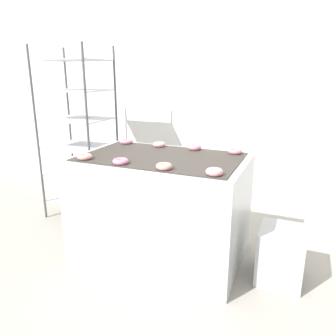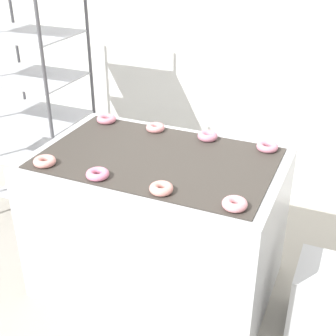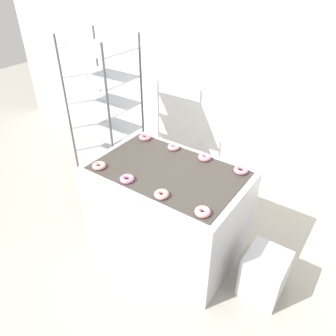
# 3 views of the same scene
# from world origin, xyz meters

# --- Properties ---
(ground_plane) EXTENTS (14.00, 14.00, 0.00)m
(ground_plane) POSITION_xyz_m (0.00, 0.00, 0.00)
(ground_plane) COLOR #9E998E
(wall_back) EXTENTS (8.00, 0.05, 2.80)m
(wall_back) POSITION_xyz_m (0.00, 2.12, 1.40)
(wall_back) COLOR white
(wall_back) RESTS_ON ground_plane
(fryer_machine) EXTENTS (1.42, 0.93, 0.91)m
(fryer_machine) POSITION_xyz_m (0.00, 0.71, 0.46)
(fryer_machine) COLOR #B7BABF
(fryer_machine) RESTS_ON ground_plane
(baking_rack_cart) EXTENTS (0.68, 0.56, 1.86)m
(baking_rack_cart) POSITION_xyz_m (-1.20, 1.17, 0.95)
(baking_rack_cart) COLOR #4C4C51
(baking_rack_cart) RESTS_ON ground_plane
(glaze_bin) EXTENTS (0.34, 0.37, 0.43)m
(glaze_bin) POSITION_xyz_m (1.02, 0.71, 0.22)
(glaze_bin) COLOR #B7BABF
(glaze_bin) RESTS_ON ground_plane
(donut_near_left) EXTENTS (0.12, 0.12, 0.04)m
(donut_near_left) POSITION_xyz_m (-0.53, 0.38, 0.93)
(donut_near_left) COLOR pink
(donut_near_left) RESTS_ON fryer_machine
(donut_near_midleft) EXTENTS (0.12, 0.12, 0.04)m
(donut_near_midleft) POSITION_xyz_m (-0.19, 0.38, 0.93)
(donut_near_midleft) COLOR pink
(donut_near_midleft) RESTS_ON fryer_machine
(donut_near_midright) EXTENTS (0.12, 0.12, 0.04)m
(donut_near_midright) POSITION_xyz_m (0.18, 0.37, 0.93)
(donut_near_midright) COLOR #E39489
(donut_near_midright) RESTS_ON fryer_machine
(donut_near_right) EXTENTS (0.12, 0.12, 0.04)m
(donut_near_right) POSITION_xyz_m (0.55, 0.38, 0.93)
(donut_near_right) COLOR pink
(donut_near_right) RESTS_ON fryer_machine
(donut_far_left) EXTENTS (0.13, 0.13, 0.04)m
(donut_far_left) POSITION_xyz_m (-0.53, 1.06, 0.93)
(donut_far_left) COLOR pink
(donut_far_left) RESTS_ON fryer_machine
(donut_far_midleft) EXTENTS (0.12, 0.12, 0.04)m
(donut_far_midleft) POSITION_xyz_m (-0.17, 1.05, 0.93)
(donut_far_midleft) COLOR pink
(donut_far_midleft) RESTS_ON fryer_machine
(donut_far_midright) EXTENTS (0.12, 0.12, 0.04)m
(donut_far_midright) POSITION_xyz_m (0.18, 1.06, 0.93)
(donut_far_midright) COLOR pink
(donut_far_midright) RESTS_ON fryer_machine
(donut_far_right) EXTENTS (0.13, 0.13, 0.04)m
(donut_far_right) POSITION_xyz_m (0.55, 1.06, 0.93)
(donut_far_right) COLOR pink
(donut_far_right) RESTS_ON fryer_machine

